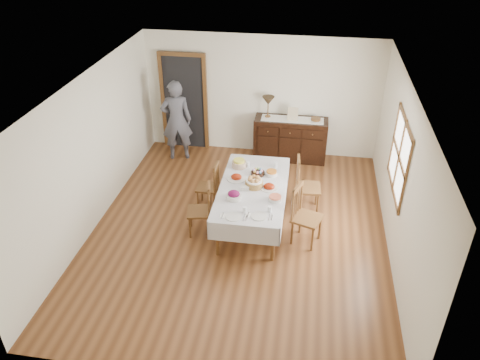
# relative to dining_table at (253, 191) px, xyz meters

# --- Properties ---
(ground) EXTENTS (6.00, 6.00, 0.00)m
(ground) POSITION_rel_dining_table_xyz_m (-0.20, -0.24, -0.66)
(ground) COLOR brown
(room_shell) EXTENTS (5.02, 6.02, 2.65)m
(room_shell) POSITION_rel_dining_table_xyz_m (-0.34, 0.19, 0.98)
(room_shell) COLOR silver
(room_shell) RESTS_ON ground
(dining_table) EXTENTS (1.14, 2.21, 0.76)m
(dining_table) POSITION_rel_dining_table_xyz_m (0.00, 0.00, 0.00)
(dining_table) COLOR silver
(dining_table) RESTS_ON ground
(chair_left_near) EXTENTS (0.47, 0.47, 0.95)m
(chair_left_near) POSITION_rel_dining_table_xyz_m (-0.80, -0.39, -0.18)
(chair_left_near) COLOR brown
(chair_left_near) RESTS_ON ground
(chair_left_far) EXTENTS (0.38, 0.38, 0.91)m
(chair_left_far) POSITION_rel_dining_table_xyz_m (-0.83, 0.39, -0.20)
(chair_left_far) COLOR brown
(chair_left_far) RESTS_ON ground
(chair_right_near) EXTENTS (0.56, 0.56, 1.05)m
(chair_right_near) POSITION_rel_dining_table_xyz_m (0.90, -0.35, -0.13)
(chair_right_near) COLOR brown
(chair_right_near) RESTS_ON ground
(chair_right_far) EXTENTS (0.48, 0.48, 1.07)m
(chair_right_far) POSITION_rel_dining_table_xyz_m (0.87, 0.55, -0.12)
(chair_right_far) COLOR brown
(chair_right_far) RESTS_ON ground
(sideboard) EXTENTS (1.54, 0.56, 0.93)m
(sideboard) POSITION_rel_dining_table_xyz_m (0.48, 2.48, -0.20)
(sideboard) COLOR black
(sideboard) RESTS_ON ground
(person) EXTENTS (0.67, 0.52, 1.88)m
(person) POSITION_rel_dining_table_xyz_m (-1.93, 2.13, 0.28)
(person) COLOR #4E4F5A
(person) RESTS_ON ground
(bread_basket) EXTENTS (0.31, 0.31, 0.19)m
(bread_basket) POSITION_rel_dining_table_xyz_m (0.02, 0.01, 0.17)
(bread_basket) COLOR olive
(bread_basket) RESTS_ON dining_table
(egg_basket) EXTENTS (0.24, 0.24, 0.11)m
(egg_basket) POSITION_rel_dining_table_xyz_m (0.03, 0.41, 0.13)
(egg_basket) COLOR black
(egg_basket) RESTS_ON dining_table
(ham_platter_a) EXTENTS (0.33, 0.33, 0.11)m
(ham_platter_a) POSITION_rel_dining_table_xyz_m (-0.32, 0.20, 0.12)
(ham_platter_a) COLOR silver
(ham_platter_a) RESTS_ON dining_table
(ham_platter_b) EXTENTS (0.30, 0.30, 0.11)m
(ham_platter_b) POSITION_rel_dining_table_xyz_m (0.28, -0.01, 0.12)
(ham_platter_b) COLOR silver
(ham_platter_b) RESTS_ON dining_table
(beet_bowl) EXTENTS (0.25, 0.25, 0.15)m
(beet_bowl) POSITION_rel_dining_table_xyz_m (-0.25, -0.41, 0.15)
(beet_bowl) COLOR silver
(beet_bowl) RESTS_ON dining_table
(carrot_bowl) EXTENTS (0.21, 0.21, 0.09)m
(carrot_bowl) POSITION_rel_dining_table_xyz_m (0.27, 0.42, 0.13)
(carrot_bowl) COLOR silver
(carrot_bowl) RESTS_ON dining_table
(pineapple_bowl) EXTENTS (0.26, 0.26, 0.15)m
(pineapple_bowl) POSITION_rel_dining_table_xyz_m (-0.34, 0.63, 0.16)
(pineapple_bowl) COLOR tan
(pineapple_bowl) RESTS_ON dining_table
(casserole_dish) EXTENTS (0.22, 0.22, 0.08)m
(casserole_dish) POSITION_rel_dining_table_xyz_m (0.41, -0.34, 0.13)
(casserole_dish) COLOR silver
(casserole_dish) RESTS_ON dining_table
(butter_dish) EXTENTS (0.14, 0.09, 0.07)m
(butter_dish) POSITION_rel_dining_table_xyz_m (-0.11, -0.12, 0.13)
(butter_dish) COLOR silver
(butter_dish) RESTS_ON dining_table
(setting_left) EXTENTS (0.42, 0.31, 0.10)m
(setting_left) POSITION_rel_dining_table_xyz_m (-0.13, -0.86, 0.11)
(setting_left) COLOR silver
(setting_left) RESTS_ON dining_table
(setting_right) EXTENTS (0.42, 0.31, 0.10)m
(setting_right) POSITION_rel_dining_table_xyz_m (0.26, -0.78, 0.11)
(setting_right) COLOR silver
(setting_right) RESTS_ON dining_table
(glass_far_a) EXTENTS (0.07, 0.07, 0.10)m
(glass_far_a) POSITION_rel_dining_table_xyz_m (-0.17, 0.66, 0.14)
(glass_far_a) COLOR white
(glass_far_a) RESTS_ON dining_table
(glass_far_b) EXTENTS (0.07, 0.07, 0.11)m
(glass_far_b) POSITION_rel_dining_table_xyz_m (0.32, 0.72, 0.15)
(glass_far_b) COLOR white
(glass_far_b) RESTS_ON dining_table
(runner) EXTENTS (1.30, 0.35, 0.01)m
(runner) POSITION_rel_dining_table_xyz_m (0.50, 2.47, 0.27)
(runner) COLOR white
(runner) RESTS_ON sideboard
(table_lamp) EXTENTS (0.26, 0.26, 0.46)m
(table_lamp) POSITION_rel_dining_table_xyz_m (-0.03, 2.52, 0.62)
(table_lamp) COLOR brown
(table_lamp) RESTS_ON sideboard
(picture_frame) EXTENTS (0.22, 0.08, 0.28)m
(picture_frame) POSITION_rel_dining_table_xyz_m (0.50, 2.44, 0.40)
(picture_frame) COLOR #C2B18D
(picture_frame) RESTS_ON sideboard
(deco_bowl) EXTENTS (0.20, 0.20, 0.06)m
(deco_bowl) POSITION_rel_dining_table_xyz_m (0.98, 2.50, 0.29)
(deco_bowl) COLOR brown
(deco_bowl) RESTS_ON sideboard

